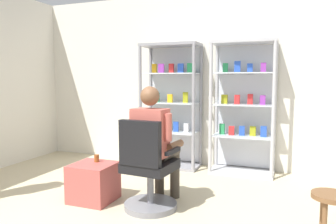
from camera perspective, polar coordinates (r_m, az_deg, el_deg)
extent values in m
cube|color=silver|center=(5.11, 7.48, 5.60)|extent=(6.00, 0.10, 2.70)
cylinder|color=gray|center=(4.98, -4.91, 1.02)|extent=(0.05, 0.05, 1.90)
cylinder|color=gray|center=(4.68, 4.52, 0.72)|extent=(0.05, 0.05, 1.90)
cylinder|color=gray|center=(5.34, -3.05, 1.36)|extent=(0.05, 0.05, 1.90)
cylinder|color=gray|center=(5.06, 5.79, 1.09)|extent=(0.05, 0.05, 1.90)
cube|color=gray|center=(5.01, 0.49, 11.72)|extent=(0.90, 0.45, 0.04)
cube|color=gray|center=(5.16, 0.47, -9.29)|extent=(0.90, 0.45, 0.04)
cube|color=silver|center=(5.20, 1.30, 1.24)|extent=(0.84, 0.02, 1.80)
cube|color=silver|center=(5.05, 0.48, -3.47)|extent=(0.82, 0.39, 0.02)
cube|color=#999919|center=(5.14, -2.42, -2.37)|extent=(0.09, 0.06, 0.15)
cube|color=#268C4C|center=(5.10, -0.35, -2.42)|extent=(0.08, 0.04, 0.15)
cube|color=#264CB2|center=(4.98, 1.40, -2.60)|extent=(0.08, 0.04, 0.16)
cube|color=silver|center=(4.93, 3.26, -2.81)|extent=(0.07, 0.05, 0.13)
cube|color=silver|center=(5.00, 0.48, 1.63)|extent=(0.82, 0.39, 0.02)
cube|color=#268C4C|center=(5.12, -1.91, 2.63)|extent=(0.08, 0.04, 0.14)
cube|color=gold|center=(4.97, 0.37, 2.43)|extent=(0.08, 0.04, 0.12)
cube|color=#999919|center=(4.94, 3.10, 2.59)|extent=(0.08, 0.06, 0.16)
cube|color=silver|center=(4.98, 0.49, 6.80)|extent=(0.82, 0.39, 0.02)
cube|color=gold|center=(5.12, -2.42, 7.67)|extent=(0.08, 0.05, 0.14)
cube|color=purple|center=(4.99, -1.20, 7.70)|extent=(0.09, 0.05, 0.14)
cube|color=red|center=(5.00, 0.60, 7.70)|extent=(0.08, 0.04, 0.14)
cube|color=#264CB2|center=(4.96, 2.26, 7.72)|extent=(0.09, 0.05, 0.14)
cube|color=#268C4C|center=(4.94, 3.92, 7.74)|extent=(0.09, 0.05, 0.15)
cylinder|color=#B7B7BC|center=(4.61, 7.50, 0.62)|extent=(0.05, 0.05, 1.90)
cylinder|color=#B7B7BC|center=(4.50, 18.10, 0.25)|extent=(0.05, 0.05, 1.90)
cylinder|color=#B7B7BC|center=(5.00, 8.55, 1.00)|extent=(0.05, 0.05, 1.90)
cylinder|color=#B7B7BC|center=(4.90, 18.32, 0.67)|extent=(0.05, 0.05, 1.90)
cube|color=#B7B7BC|center=(4.75, 13.33, 11.91)|extent=(0.90, 0.45, 0.04)
cube|color=#B7B7BC|center=(4.90, 12.82, -10.24)|extent=(0.90, 0.45, 0.04)
cube|color=silver|center=(4.95, 13.41, 0.86)|extent=(0.84, 0.02, 1.80)
cube|color=silver|center=(4.78, 12.96, -4.13)|extent=(0.82, 0.39, 0.02)
cube|color=#268C4C|center=(4.82, 9.52, -2.96)|extent=(0.08, 0.05, 0.15)
cube|color=red|center=(4.76, 11.13, -3.23)|extent=(0.08, 0.04, 0.13)
cube|color=#264CB2|center=(4.77, 12.89, -3.23)|extent=(0.08, 0.06, 0.14)
cube|color=#999919|center=(4.78, 14.72, -3.26)|extent=(0.09, 0.04, 0.14)
cube|color=#264CB2|center=(4.72, 16.51, -3.32)|extent=(0.09, 0.04, 0.15)
cube|color=silver|center=(4.73, 13.09, 1.25)|extent=(0.82, 0.39, 0.02)
cube|color=#999919|center=(4.82, 9.93, 2.27)|extent=(0.09, 0.05, 0.13)
cube|color=red|center=(4.75, 12.09, 2.19)|extent=(0.07, 0.04, 0.13)
cube|color=red|center=(4.76, 14.30, 2.22)|extent=(0.07, 0.04, 0.14)
cube|color=purple|center=(4.71, 16.34, 2.05)|extent=(0.08, 0.05, 0.13)
cube|color=silver|center=(4.72, 13.21, 6.71)|extent=(0.82, 0.39, 0.02)
cube|color=#268C4C|center=(4.80, 10.08, 7.66)|extent=(0.08, 0.04, 0.14)
cube|color=#264CB2|center=(4.71, 12.14, 7.80)|extent=(0.09, 0.04, 0.16)
cube|color=#264CB2|center=(4.71, 14.25, 7.54)|extent=(0.08, 0.05, 0.12)
cube|color=purple|center=(4.66, 16.46, 7.54)|extent=(0.08, 0.05, 0.13)
cylinder|color=slate|center=(3.57, -3.10, -16.11)|extent=(0.56, 0.56, 0.06)
cylinder|color=slate|center=(3.50, -3.11, -12.99)|extent=(0.07, 0.07, 0.41)
cube|color=black|center=(3.43, -3.14, -9.43)|extent=(0.52, 0.52, 0.10)
cube|color=black|center=(3.19, -4.99, -5.53)|extent=(0.45, 0.12, 0.45)
cube|color=black|center=(3.27, 0.86, -6.92)|extent=(0.07, 0.30, 0.04)
cube|color=black|center=(3.52, -6.88, -6.06)|extent=(0.07, 0.30, 0.04)
cylinder|color=#3F382D|center=(3.54, -0.13, -7.30)|extent=(0.17, 0.41, 0.14)
cylinder|color=#3F382D|center=(3.78, 1.21, -10.82)|extent=(0.11, 0.11, 0.56)
cylinder|color=#3F382D|center=(3.63, -3.00, -6.98)|extent=(0.17, 0.41, 0.14)
cylinder|color=#3F382D|center=(3.87, -1.53, -10.45)|extent=(0.11, 0.11, 0.56)
cube|color=#BF594C|center=(3.36, -3.17, -3.66)|extent=(0.38, 0.25, 0.50)
sphere|color=brown|center=(3.32, -3.20, 2.83)|extent=(0.20, 0.20, 0.20)
cylinder|color=#BF594C|center=(3.26, -0.09, -2.70)|extent=(0.09, 0.09, 0.28)
cylinder|color=brown|center=(3.46, 1.22, -5.91)|extent=(0.11, 0.31, 0.08)
cylinder|color=#BF594C|center=(3.45, -6.09, -2.26)|extent=(0.09, 0.09, 0.28)
cylinder|color=brown|center=(3.64, -4.55, -5.34)|extent=(0.11, 0.31, 0.08)
cube|color=#B24C47|center=(3.80, -12.99, -11.97)|extent=(0.46, 0.44, 0.42)
cylinder|color=brown|center=(3.81, -12.47, -7.95)|extent=(0.06, 0.06, 0.09)
cylinder|color=brown|center=(3.06, 26.92, -13.09)|extent=(0.32, 0.32, 0.04)
cylinder|color=brown|center=(3.21, 25.54, -16.13)|extent=(0.04, 0.04, 0.38)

